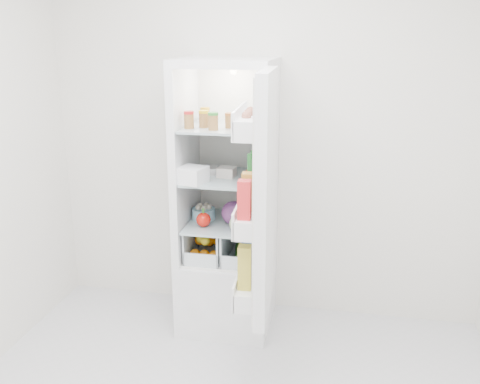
% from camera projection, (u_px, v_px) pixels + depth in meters
% --- Properties ---
extents(room_walls, '(3.02, 3.02, 2.61)m').
position_uv_depth(room_walls, '(208.00, 125.00, 2.14)').
color(room_walls, silver).
rests_on(room_walls, ground).
extents(refrigerator, '(0.60, 0.60, 1.80)m').
position_uv_depth(refrigerator, '(229.00, 230.00, 3.62)').
color(refrigerator, white).
rests_on(refrigerator, ground).
extents(shelf_low, '(0.49, 0.53, 0.01)m').
position_uv_depth(shelf_low, '(227.00, 223.00, 3.54)').
color(shelf_low, '#9EB3B9').
rests_on(shelf_low, refrigerator).
extents(shelf_mid, '(0.49, 0.53, 0.02)m').
position_uv_depth(shelf_mid, '(226.00, 178.00, 3.45)').
color(shelf_mid, '#9EB3B9').
rests_on(shelf_mid, refrigerator).
extents(shelf_top, '(0.49, 0.53, 0.02)m').
position_uv_depth(shelf_top, '(226.00, 127.00, 3.36)').
color(shelf_top, '#9EB3B9').
rests_on(shelf_top, refrigerator).
extents(crisper_left, '(0.23, 0.46, 0.22)m').
position_uv_depth(crisper_left, '(209.00, 240.00, 3.60)').
color(crisper_left, silver).
rests_on(crisper_left, refrigerator).
extents(crisper_right, '(0.23, 0.46, 0.22)m').
position_uv_depth(crisper_right, '(245.00, 242.00, 3.55)').
color(crisper_right, silver).
rests_on(crisper_right, refrigerator).
extents(condiment_jars, '(0.46, 0.32, 0.08)m').
position_uv_depth(condiment_jars, '(219.00, 121.00, 3.27)').
color(condiment_jars, '#B21919').
rests_on(condiment_jars, shelf_top).
extents(squeeze_bottle, '(0.07, 0.07, 0.20)m').
position_uv_depth(squeeze_bottle, '(258.00, 109.00, 3.36)').
color(squeeze_bottle, white).
rests_on(squeeze_bottle, shelf_top).
extents(tub_white, '(0.19, 0.19, 0.10)m').
position_uv_depth(tub_white, '(192.00, 175.00, 3.28)').
color(tub_white, white).
rests_on(tub_white, shelf_mid).
extents(tub_cream, '(0.12, 0.12, 0.06)m').
position_uv_depth(tub_cream, '(227.00, 172.00, 3.44)').
color(tub_cream, beige).
rests_on(tub_cream, shelf_mid).
extents(tin_red, '(0.10, 0.10, 0.06)m').
position_uv_depth(tin_red, '(253.00, 175.00, 3.35)').
color(tin_red, '#C1411C').
rests_on(tin_red, shelf_mid).
extents(foil_tray, '(0.20, 0.17, 0.04)m').
position_uv_depth(foil_tray, '(204.00, 170.00, 3.52)').
color(foil_tray, silver).
rests_on(foil_tray, shelf_mid).
extents(red_cabbage, '(0.16, 0.16, 0.16)m').
position_uv_depth(red_cabbage, '(233.00, 213.00, 3.47)').
color(red_cabbage, '#591E51').
rests_on(red_cabbage, shelf_low).
extents(bell_pepper, '(0.09, 0.09, 0.09)m').
position_uv_depth(bell_pepper, '(203.00, 220.00, 3.44)').
color(bell_pepper, red).
rests_on(bell_pepper, shelf_low).
extents(mushroom_bowl, '(0.16, 0.16, 0.07)m').
position_uv_depth(mushroom_bowl, '(204.00, 214.00, 3.58)').
color(mushroom_bowl, '#99D0E4').
rests_on(mushroom_bowl, shelf_low).
extents(salad_bag, '(0.12, 0.12, 0.12)m').
position_uv_depth(salad_bag, '(239.00, 224.00, 3.33)').
color(salad_bag, '#A4B688').
rests_on(salad_bag, shelf_low).
extents(citrus_pile, '(0.20, 0.31, 0.16)m').
position_uv_depth(citrus_pile, '(207.00, 245.00, 3.57)').
color(citrus_pile, orange).
rests_on(citrus_pile, refrigerator).
extents(veg_pile, '(0.16, 0.30, 0.10)m').
position_uv_depth(veg_pile, '(245.00, 249.00, 3.56)').
color(veg_pile, '#1C4918').
rests_on(veg_pile, refrigerator).
extents(fridge_door, '(0.20, 0.60, 1.30)m').
position_uv_depth(fridge_door, '(260.00, 201.00, 2.84)').
color(fridge_door, white).
rests_on(fridge_door, refrigerator).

